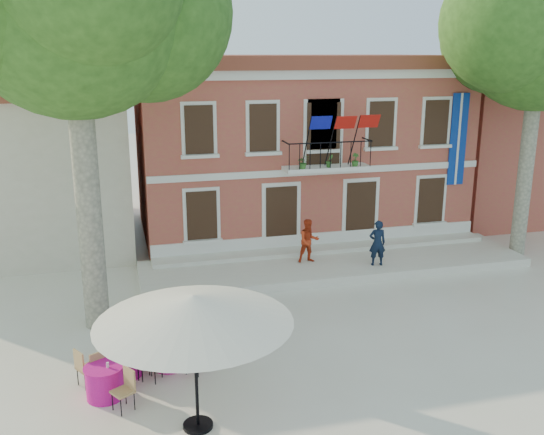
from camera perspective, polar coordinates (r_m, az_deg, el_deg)
The scene contains 14 objects.
ground at distance 17.85m, azimuth 4.83°, elevation -10.01°, with size 90.00×90.00×0.00m, color beige.
main_building at distance 26.54m, azimuth 1.92°, elevation 6.98°, with size 13.50×9.59×7.50m.
neighbor_west at distance 26.84m, azimuth -23.11°, elevation 4.64°, with size 9.40×9.40×6.40m.
neighbor_east at distance 32.94m, azimuth 21.94°, elevation 6.53°, with size 9.40×9.40×6.40m.
terrace at distance 22.26m, azimuth 5.95°, elevation -4.39°, with size 14.00×3.40×0.30m, color silver.
plane_tree_west at distance 16.88m, azimuth -18.35°, elevation 18.81°, with size 6.11×6.11×12.00m.
plane_tree_east at distance 24.31m, azimuth 24.01°, elevation 15.73°, with size 5.73×5.73×11.26m.
patio_umbrella at distance 12.27m, azimuth -7.37°, elevation -8.57°, with size 4.01×4.01×2.98m.
pedestrian_navy at distance 21.68m, azimuth 9.88°, elevation -2.37°, with size 0.60×0.39×1.64m, color black.
pedestrian_orange at distance 21.71m, azimuth 3.48°, elevation -2.21°, with size 0.77×0.60×1.59m, color red.
cafe_table_0 at distance 15.66m, azimuth -9.65°, elevation -12.27°, with size 1.85×1.74×0.95m.
cafe_table_1 at distance 15.50m, azimuth -13.76°, elevation -12.81°, with size 1.87×1.66×0.95m.
cafe_table_2 at distance 14.72m, azimuth -15.50°, elevation -14.58°, with size 1.36×1.86×0.95m.
cafe_table_3 at distance 17.35m, azimuth -6.76°, elevation -9.32°, with size 1.65×1.66×0.95m.
Camera 1 is at (-5.52, -15.17, 7.62)m, focal length 40.00 mm.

